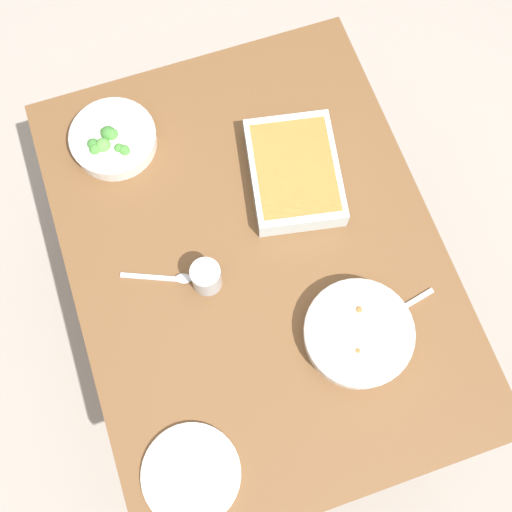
# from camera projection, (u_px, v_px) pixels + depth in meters

# --- Properties ---
(ground_plane) EXTENTS (6.00, 6.00, 0.00)m
(ground_plane) POSITION_uv_depth(u_px,v_px,m) (256.00, 323.00, 2.26)
(ground_plane) COLOR #9E9389
(dining_table) EXTENTS (1.20, 0.90, 0.74)m
(dining_table) POSITION_uv_depth(u_px,v_px,m) (256.00, 267.00, 1.65)
(dining_table) COLOR brown
(dining_table) RESTS_ON ground_plane
(stew_bowl) EXTENTS (0.26, 0.26, 0.06)m
(stew_bowl) POSITION_uv_depth(u_px,v_px,m) (358.00, 334.00, 1.47)
(stew_bowl) COLOR silver
(stew_bowl) RESTS_ON dining_table
(broccoli_bowl) EXTENTS (0.22, 0.22, 0.07)m
(broccoli_bowl) POSITION_uv_depth(u_px,v_px,m) (113.00, 139.00, 1.63)
(broccoli_bowl) COLOR silver
(broccoli_bowl) RESTS_ON dining_table
(baking_dish) EXTENTS (0.34, 0.27, 0.06)m
(baking_dish) POSITION_uv_depth(u_px,v_px,m) (294.00, 172.00, 1.60)
(baking_dish) COLOR silver
(baking_dish) RESTS_ON dining_table
(drink_cup) EXTENTS (0.07, 0.07, 0.08)m
(drink_cup) POSITION_uv_depth(u_px,v_px,m) (206.00, 278.00, 1.50)
(drink_cup) COLOR #B2BCC6
(drink_cup) RESTS_ON dining_table
(side_plate) EXTENTS (0.22, 0.22, 0.01)m
(side_plate) POSITION_uv_depth(u_px,v_px,m) (191.00, 474.00, 1.39)
(side_plate) COLOR silver
(side_plate) RESTS_ON dining_table
(spoon_by_stew) EXTENTS (0.05, 0.18, 0.01)m
(spoon_by_stew) POSITION_uv_depth(u_px,v_px,m) (394.00, 313.00, 1.51)
(spoon_by_stew) COLOR silver
(spoon_by_stew) RESTS_ON dining_table
(spoon_by_broccoli) EXTENTS (0.18, 0.04, 0.01)m
(spoon_by_broccoli) POSITION_uv_depth(u_px,v_px,m) (118.00, 158.00, 1.64)
(spoon_by_broccoli) COLOR silver
(spoon_by_broccoli) RESTS_ON dining_table
(spoon_spare) EXTENTS (0.09, 0.17, 0.01)m
(spoon_spare) POSITION_uv_depth(u_px,v_px,m) (167.00, 278.00, 1.54)
(spoon_spare) COLOR silver
(spoon_spare) RESTS_ON dining_table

